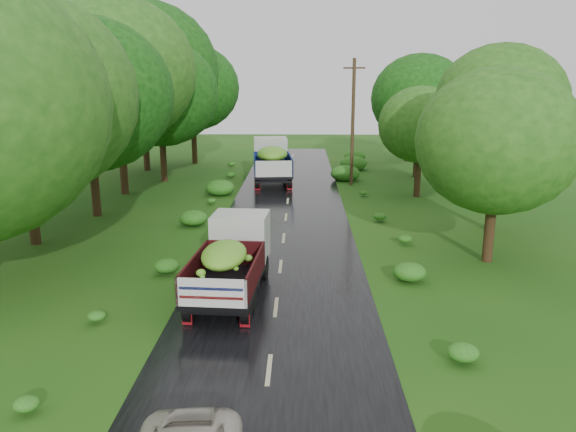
{
  "coord_description": "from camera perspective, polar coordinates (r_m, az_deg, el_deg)",
  "views": [
    {
      "loc": [
        0.79,
        -12.92,
        7.28
      ],
      "look_at": [
        0.26,
        9.47,
        1.7
      ],
      "focal_mm": 35.0,
      "sensor_mm": 36.0,
      "label": 1
    }
  ],
  "objects": [
    {
      "name": "ground",
      "position": [
        14.85,
        -1.95,
        -15.38
      ],
      "size": [
        120.0,
        120.0,
        0.0
      ],
      "primitive_type": "plane",
      "color": "#15490F",
      "rests_on": "ground"
    },
    {
      "name": "trees_left",
      "position": [
        35.37,
        -17.45,
        12.48
      ],
      "size": [
        7.59,
        33.79,
        9.84
      ],
      "color": "black",
      "rests_on": "ground"
    },
    {
      "name": "road_lines",
      "position": [
        20.28,
        -0.98,
        -6.99
      ],
      "size": [
        0.12,
        69.6,
        0.0
      ],
      "color": "#BFB78C",
      "rests_on": "road"
    },
    {
      "name": "truck_far",
      "position": [
        39.63,
        -1.69,
        5.83
      ],
      "size": [
        3.07,
        7.16,
        2.93
      ],
      "rotation": [
        0.0,
        0.0,
        0.09
      ],
      "color": "black",
      "rests_on": "ground"
    },
    {
      "name": "trees_right",
      "position": [
        35.78,
        15.2,
        10.47
      ],
      "size": [
        5.38,
        31.15,
        7.66
      ],
      "color": "black",
      "rests_on": "ground"
    },
    {
      "name": "utility_pole",
      "position": [
        38.44,
        6.6,
        9.54
      ],
      "size": [
        1.41,
        0.66,
        8.46
      ],
      "rotation": [
        0.0,
        0.0,
        -0.39
      ],
      "color": "#382616",
      "rests_on": "ground"
    },
    {
      "name": "road",
      "position": [
        19.35,
        -1.1,
        -8.08
      ],
      "size": [
        6.5,
        80.0,
        0.02
      ],
      "primitive_type": "cube",
      "color": "black",
      "rests_on": "ground"
    },
    {
      "name": "truck_near",
      "position": [
        19.13,
        -5.73,
        -4.07
      ],
      "size": [
        2.42,
        5.89,
        2.42
      ],
      "rotation": [
        0.0,
        0.0,
        -0.07
      ],
      "color": "black",
      "rests_on": "ground"
    },
    {
      "name": "shrubs",
      "position": [
        27.81,
        -0.32,
        -0.44
      ],
      "size": [
        11.9,
        44.0,
        0.7
      ],
      "color": "#1D5514",
      "rests_on": "ground"
    }
  ]
}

